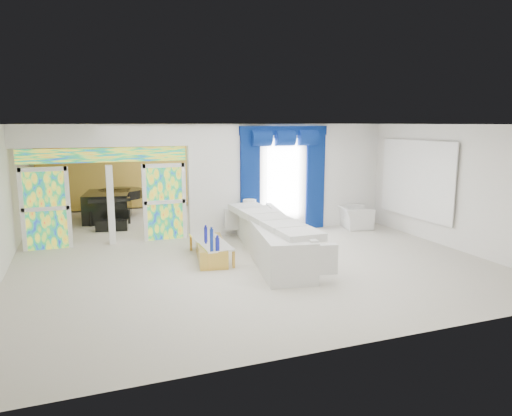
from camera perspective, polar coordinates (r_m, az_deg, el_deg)
name	(u,v)px	position (r m, az deg, el deg)	size (l,w,h in m)	color
floor	(229,243)	(12.13, -3.32, -4.26)	(12.00, 12.00, 0.00)	#B7AF9E
dividing_wall	(290,177)	(13.54, 4.08, 3.71)	(5.70, 0.18, 3.00)	white
dividing_header	(104,136)	(12.25, -17.88, 8.31)	(4.30, 0.18, 0.55)	white
stained_panel_left	(46,209)	(12.42, -24.01, -0.08)	(0.95, 0.04, 2.00)	#994C3F
stained_panel_right	(165,202)	(12.56, -10.95, 0.73)	(0.95, 0.04, 2.00)	#994C3F
stained_transom	(105,155)	(12.27, -17.76, 6.09)	(4.00, 0.05, 0.35)	#994C3F
window_pane	(283,180)	(13.35, 3.28, 3.41)	(1.00, 0.02, 2.30)	white
blue_drape_left	(250,183)	(12.96, -0.72, 3.00)	(0.55, 0.10, 2.80)	#040F4C
blue_drape_right	(315,180)	(13.76, 7.15, 3.34)	(0.55, 0.10, 2.80)	#040F4C
blue_pelmet	(284,131)	(13.23, 3.40, 9.29)	(2.60, 0.12, 0.25)	#040F4C
wall_mirror	(416,179)	(13.31, 18.77, 3.30)	(0.04, 2.70, 1.90)	white
gold_curtains	(180,165)	(17.54, -9.12, 5.09)	(9.70, 0.12, 2.90)	gold
white_sofa	(271,239)	(10.86, 1.84, -3.74)	(0.93, 4.33, 0.82)	silver
coffee_table	(211,250)	(10.77, -5.46, -5.08)	(0.60, 1.79, 0.40)	gold
console_table	(260,227)	(12.99, 0.48, -2.34)	(1.24, 0.39, 0.41)	silver
table_lamp	(250,210)	(12.79, -0.78, -0.27)	(0.36, 0.36, 0.58)	silver
armchair	(355,217)	(14.11, 11.87, -1.10)	(0.96, 0.84, 0.63)	silver
grand_piano	(108,206)	(15.63, -17.42, 0.21)	(1.33, 1.74, 0.88)	black
piano_bench	(112,225)	(14.11, -16.97, -2.02)	(0.88, 0.34, 0.29)	black
tv_console	(44,219)	(14.37, -24.19, -1.25)	(0.54, 0.49, 0.79)	tan
chandelier	(119,136)	(14.68, -16.18, 8.34)	(0.60, 0.60, 0.60)	gold
decanters	(213,238)	(10.61, -5.24, -3.59)	(0.12, 1.24, 0.30)	#163099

